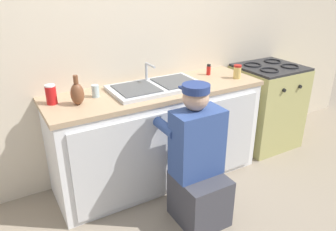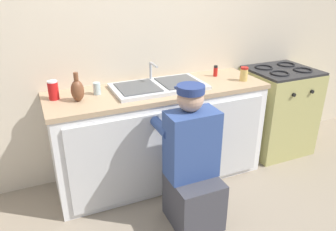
{
  "view_description": "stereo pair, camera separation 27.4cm",
  "coord_description": "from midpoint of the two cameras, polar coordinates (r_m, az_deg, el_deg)",
  "views": [
    {
      "loc": [
        -1.25,
        -2.08,
        1.82
      ],
      "look_at": [
        0.0,
        0.1,
        0.72
      ],
      "focal_mm": 35.0,
      "sensor_mm": 36.0,
      "label": 1
    },
    {
      "loc": [
        -1.01,
        -2.2,
        1.82
      ],
      "look_at": [
        0.0,
        0.1,
        0.72
      ],
      "focal_mm": 35.0,
      "sensor_mm": 36.0,
      "label": 2
    }
  ],
  "objects": [
    {
      "name": "ground_plane",
      "position": [
        3.03,
        -1.69,
        -13.27
      ],
      "size": [
        12.0,
        12.0,
        0.0
      ],
      "primitive_type": "plane",
      "color": "gray"
    },
    {
      "name": "back_wall",
      "position": [
        3.06,
        -7.92,
        12.75
      ],
      "size": [
        6.0,
        0.1,
        2.5
      ],
      "primitive_type": "cube",
      "color": "beige",
      "rests_on": "ground_plane"
    },
    {
      "name": "counter_cabinet",
      "position": [
        3.02,
        -4.42,
        -3.82
      ],
      "size": [
        1.89,
        0.62,
        0.86
      ],
      "color": "white",
      "rests_on": "ground_plane"
    },
    {
      "name": "countertop",
      "position": [
        2.85,
        -4.78,
        4.29
      ],
      "size": [
        1.93,
        0.62,
        0.04
      ],
      "primitive_type": "cube",
      "color": "tan",
      "rests_on": "counter_cabinet"
    },
    {
      "name": "sink_double_basin",
      "position": [
        2.84,
        -4.82,
        5.04
      ],
      "size": [
        0.8,
        0.44,
        0.19
      ],
      "color": "silver",
      "rests_on": "countertop"
    },
    {
      "name": "stove_range",
      "position": [
        3.75,
        14.69,
        1.59
      ],
      "size": [
        0.65,
        0.62,
        0.93
      ],
      "color": "tan",
      "rests_on": "ground_plane"
    },
    {
      "name": "plumber_person",
      "position": [
        2.51,
        2.14,
        -9.08
      ],
      "size": [
        0.42,
        0.61,
        1.1
      ],
      "color": "#3F3F47",
      "rests_on": "ground_plane"
    },
    {
      "name": "condiment_jar",
      "position": [
        3.14,
        9.53,
        7.51
      ],
      "size": [
        0.07,
        0.07,
        0.13
      ],
      "color": "#DBB760",
      "rests_on": "countertop"
    },
    {
      "name": "vase_decorative",
      "position": [
        2.58,
        -18.5,
        3.61
      ],
      "size": [
        0.1,
        0.1,
        0.23
      ],
      "color": "brown",
      "rests_on": "countertop"
    },
    {
      "name": "water_glass",
      "position": [
        2.71,
        -15.39,
        4.08
      ],
      "size": [
        0.06,
        0.06,
        0.1
      ],
      "color": "#ADC6CC",
      "rests_on": "countertop"
    },
    {
      "name": "spice_bottle_red",
      "position": [
        3.22,
        4.66,
        7.92
      ],
      "size": [
        0.04,
        0.04,
        0.1
      ],
      "color": "red",
      "rests_on": "countertop"
    },
    {
      "name": "soda_cup_red",
      "position": [
        2.67,
        -22.51,
        3.35
      ],
      "size": [
        0.08,
        0.08,
        0.15
      ],
      "color": "red",
      "rests_on": "countertop"
    }
  ]
}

